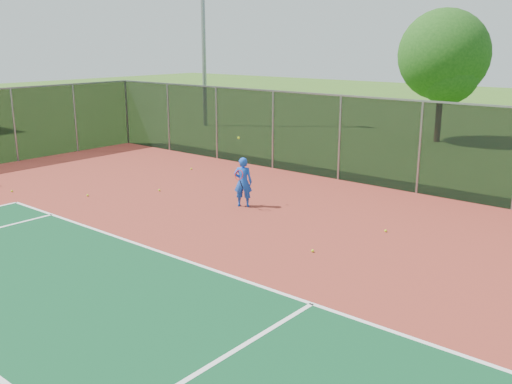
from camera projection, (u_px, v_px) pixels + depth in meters
ground at (117, 332)px, 9.78m from camera, size 120.00×120.00×0.00m
court_apron at (200, 293)px, 11.27m from camera, size 30.00×20.00×0.02m
fence_back at (420, 147)px, 18.31m from camera, size 30.00×0.06×3.03m
tennis_player at (243, 182)px, 17.01m from camera, size 0.66×0.71×2.08m
practice_ball_0 at (12, 191)px, 18.80m from camera, size 0.07×0.07×0.07m
practice_ball_1 at (191, 169)px, 22.09m from camera, size 0.07×0.07×0.07m
practice_ball_2 at (386, 231)px, 14.85m from camera, size 0.07×0.07×0.07m
practice_ball_4 at (88, 195)px, 18.28m from camera, size 0.07×0.07×0.07m
practice_ball_5 at (159, 190)px, 18.92m from camera, size 0.07×0.07×0.07m
practice_ball_6 at (313, 251)px, 13.43m from camera, size 0.07×0.07×0.07m
tree_back_left at (445, 59)px, 27.28m from camera, size 4.36×4.36×6.40m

